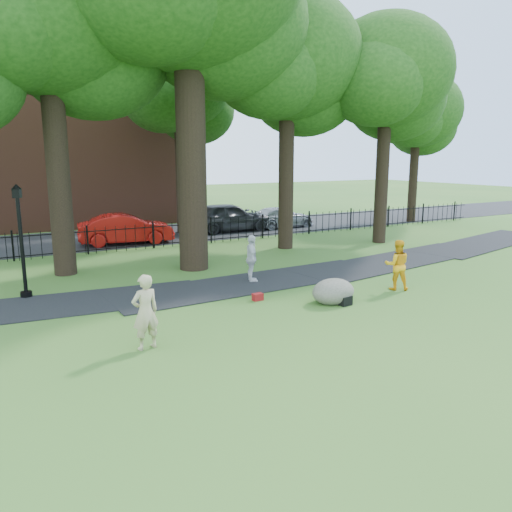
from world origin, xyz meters
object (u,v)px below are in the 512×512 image
woman (145,312)px  boulder (333,290)px  lamppost (22,243)px  red_sedan (126,229)px  man (397,265)px

woman → boulder: (5.96, 0.80, -0.47)m
lamppost → red_sedan: 9.65m
boulder → woman: bearing=-172.3°
woman → man: woman is taller
man → boulder: man is taller
woman → lamppost: 6.29m
woman → red_sedan: (3.32, 13.91, -0.12)m
man → boulder: 2.77m
lamppost → man: bearing=0.1°
woman → boulder: bearing=179.1°
red_sedan → woman: bearing=174.9°
man → woman: bearing=39.7°
woman → man: (8.69, 0.98, -0.04)m
woman → boulder: size_ratio=1.28×
boulder → lamppost: 9.53m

